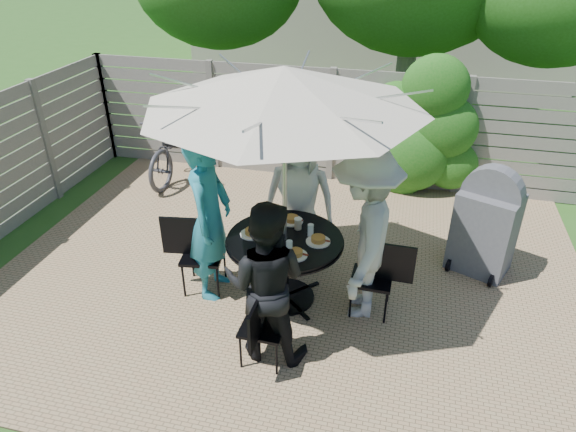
% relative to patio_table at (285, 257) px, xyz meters
% --- Properties ---
extents(patio_table, '(1.28, 1.28, 0.82)m').
position_rel_patio_table_xyz_m(patio_table, '(0.00, 0.00, 0.00)').
color(patio_table, black).
rests_on(patio_table, ground).
extents(umbrella, '(2.80, 2.80, 2.63)m').
position_rel_patio_table_xyz_m(umbrella, '(0.00, -0.00, 1.87)').
color(umbrella, silver).
rests_on(umbrella, ground).
extents(chair_back, '(0.46, 0.64, 0.87)m').
position_rel_patio_table_xyz_m(chair_back, '(-0.03, 0.96, -0.31)').
color(chair_back, black).
rests_on(chair_back, ground).
extents(person_back, '(0.88, 0.59, 1.76)m').
position_rel_patio_table_xyz_m(person_back, '(-0.03, 0.83, 0.31)').
color(person_back, silver).
rests_on(person_back, ground).
extents(chair_left, '(0.71, 0.52, 0.94)m').
position_rel_patio_table_xyz_m(chair_left, '(-0.97, -0.03, -0.29)').
color(chair_left, black).
rests_on(chair_left, ground).
extents(person_left, '(0.48, 0.71, 1.91)m').
position_rel_patio_table_xyz_m(person_left, '(-0.83, -0.03, 0.38)').
color(person_left, teal).
rests_on(person_left, ground).
extents(chair_front, '(0.41, 0.62, 0.85)m').
position_rel_patio_table_xyz_m(chair_front, '(0.03, -0.96, -0.31)').
color(chair_front, black).
rests_on(chair_front, ground).
extents(person_front, '(0.84, 0.66, 1.68)m').
position_rel_patio_table_xyz_m(person_front, '(0.03, -0.83, 0.27)').
color(person_front, black).
rests_on(person_front, ground).
extents(chair_right, '(0.65, 0.44, 0.89)m').
position_rel_patio_table_xyz_m(chair_right, '(0.96, 0.03, -0.30)').
color(chair_right, black).
rests_on(chair_right, ground).
extents(person_right, '(0.75, 1.26, 1.92)m').
position_rel_patio_table_xyz_m(person_right, '(0.83, 0.03, 0.39)').
color(person_right, '#ACAAA7').
rests_on(person_right, ground).
extents(plate_back, '(0.26, 0.26, 0.06)m').
position_rel_patio_table_xyz_m(plate_back, '(-0.01, 0.36, 0.27)').
color(plate_back, white).
rests_on(plate_back, patio_table).
extents(plate_left, '(0.26, 0.26, 0.06)m').
position_rel_patio_table_xyz_m(plate_left, '(-0.36, -0.01, 0.27)').
color(plate_left, white).
rests_on(plate_left, patio_table).
extents(plate_front, '(0.26, 0.26, 0.06)m').
position_rel_patio_table_xyz_m(plate_front, '(0.01, -0.36, 0.27)').
color(plate_front, white).
rests_on(plate_front, patio_table).
extents(plate_right, '(0.26, 0.26, 0.06)m').
position_rel_patio_table_xyz_m(plate_right, '(0.36, 0.01, 0.27)').
color(plate_right, white).
rests_on(plate_right, patio_table).
extents(plate_extra, '(0.24, 0.24, 0.06)m').
position_rel_patio_table_xyz_m(plate_extra, '(0.19, -0.29, 0.27)').
color(plate_extra, white).
rests_on(plate_extra, patio_table).
extents(glass_back, '(0.07, 0.07, 0.14)m').
position_rel_patio_table_xyz_m(glass_back, '(-0.11, 0.26, 0.32)').
color(glass_back, silver).
rests_on(glass_back, patio_table).
extents(glass_left, '(0.07, 0.07, 0.14)m').
position_rel_patio_table_xyz_m(glass_left, '(-0.26, -0.11, 0.32)').
color(glass_left, silver).
rests_on(glass_left, patio_table).
extents(glass_front, '(0.07, 0.07, 0.14)m').
position_rel_patio_table_xyz_m(glass_front, '(0.11, -0.26, 0.32)').
color(glass_front, silver).
rests_on(glass_front, patio_table).
extents(glass_right, '(0.07, 0.07, 0.14)m').
position_rel_patio_table_xyz_m(glass_right, '(0.26, 0.11, 0.32)').
color(glass_right, silver).
rests_on(glass_right, patio_table).
extents(syrup_jug, '(0.09, 0.09, 0.16)m').
position_rel_patio_table_xyz_m(syrup_jug, '(-0.06, 0.05, 0.33)').
color(syrup_jug, '#59280C').
rests_on(syrup_jug, patio_table).
extents(coffee_cup, '(0.08, 0.08, 0.12)m').
position_rel_patio_table_xyz_m(coffee_cup, '(0.09, 0.22, 0.31)').
color(coffee_cup, '#C6B293').
rests_on(coffee_cup, patio_table).
extents(bicycle, '(0.81, 2.08, 1.08)m').
position_rel_patio_table_xyz_m(bicycle, '(-2.50, 2.84, -0.03)').
color(bicycle, '#333338').
rests_on(bicycle, ground).
extents(bbq_grill, '(0.82, 0.74, 1.38)m').
position_rel_patio_table_xyz_m(bbq_grill, '(2.17, 1.15, 0.06)').
color(bbq_grill, '#55555A').
rests_on(bbq_grill, ground).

